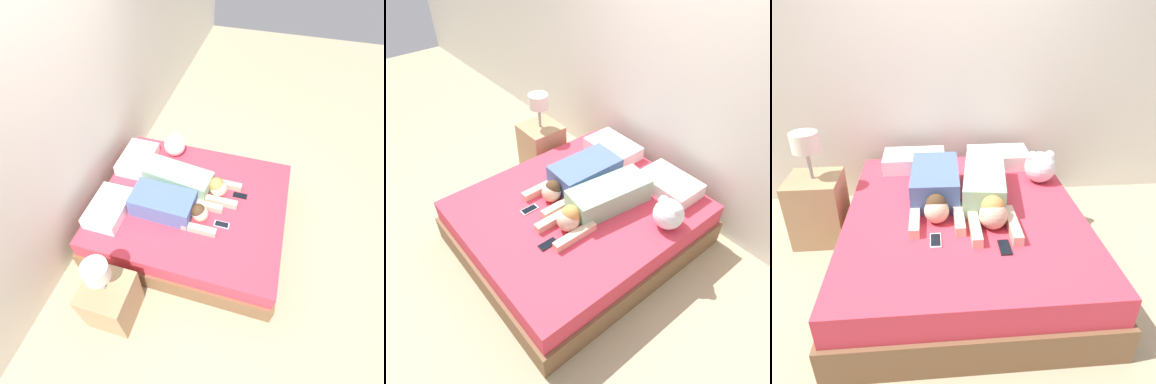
% 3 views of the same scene
% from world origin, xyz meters
% --- Properties ---
extents(ground_plane, '(12.00, 12.00, 0.00)m').
position_xyz_m(ground_plane, '(0.00, 0.00, 0.00)').
color(ground_plane, tan).
extents(wall_back, '(12.00, 0.06, 2.60)m').
position_xyz_m(wall_back, '(0.00, 1.19, 1.30)').
color(wall_back, silver).
rests_on(wall_back, ground_plane).
extents(bed, '(1.79, 2.08, 0.47)m').
position_xyz_m(bed, '(0.00, 0.00, 0.23)').
color(bed, brown).
rests_on(bed, ground_plane).
extents(pillow_head_left, '(0.55, 0.36, 0.14)m').
position_xyz_m(pillow_head_left, '(-0.39, 0.80, 0.54)').
color(pillow_head_left, white).
rests_on(pillow_head_left, bed).
extents(pillow_head_right, '(0.55, 0.36, 0.14)m').
position_xyz_m(pillow_head_right, '(0.39, 0.80, 0.54)').
color(pillow_head_right, white).
rests_on(pillow_head_right, bed).
extents(person_left, '(0.38, 0.94, 0.23)m').
position_xyz_m(person_left, '(-0.21, 0.18, 0.58)').
color(person_left, '#4C66A5').
rests_on(person_left, bed).
extents(person_right, '(0.41, 1.10, 0.23)m').
position_xyz_m(person_right, '(0.18, 0.10, 0.58)').
color(person_right, '#8CBF99').
rests_on(person_right, bed).
extents(cell_phone_left, '(0.07, 0.16, 0.01)m').
position_xyz_m(cell_phone_left, '(-0.22, -0.38, 0.48)').
color(cell_phone_left, silver).
rests_on(cell_phone_left, bed).
extents(cell_phone_right, '(0.07, 0.16, 0.01)m').
position_xyz_m(cell_phone_right, '(0.22, -0.50, 0.48)').
color(cell_phone_right, black).
rests_on(cell_phone_right, bed).
extents(plush_toy, '(0.26, 0.26, 0.28)m').
position_xyz_m(plush_toy, '(0.68, 0.42, 0.61)').
color(plush_toy, white).
rests_on(plush_toy, bed).
extents(nightstand, '(0.42, 0.42, 0.97)m').
position_xyz_m(nightstand, '(-1.20, 0.43, 0.33)').
color(nightstand, tan).
rests_on(nightstand, ground_plane).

